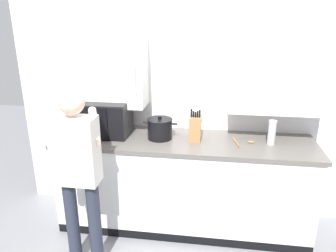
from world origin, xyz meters
The scene contains 8 objects.
back_wall_tiled centered at (0.00, 1.10, 1.37)m, with size 3.64×0.44×2.52m.
counter_unit centered at (0.00, 0.78, 0.47)m, with size 2.49×0.68×0.95m.
microwave_oven centered at (-0.85, 0.82, 1.12)m, with size 0.54×0.38×0.34m.
knife_block centered at (0.10, 0.80, 1.07)m, with size 0.11×0.15×0.31m.
wooden_spoon centered at (0.56, 0.78, 0.96)m, with size 0.20×0.22×0.02m.
thermos_flask centered at (0.81, 0.79, 1.06)m, with size 0.07×0.07×0.23m.
stock_pot centered at (-0.24, 0.79, 1.05)m, with size 0.34×0.24×0.23m.
person_figure centered at (-0.79, 0.12, 0.94)m, with size 0.44×0.53×1.57m.
Camera 1 is at (0.26, -2.11, 2.11)m, focal length 34.78 mm.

